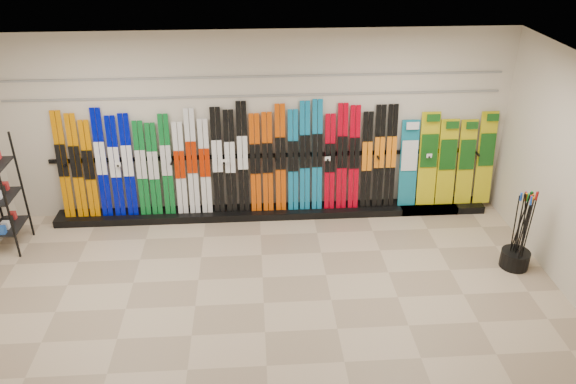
{
  "coord_description": "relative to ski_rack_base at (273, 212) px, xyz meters",
  "views": [
    {
      "loc": [
        -0.07,
        -5.81,
        4.7
      ],
      "look_at": [
        0.38,
        1.0,
        1.1
      ],
      "focal_mm": 35.0,
      "sensor_mm": 36.0,
      "label": 1
    }
  ],
  "objects": [
    {
      "name": "ceiling",
      "position": [
        -0.22,
        -2.28,
        2.94
      ],
      "size": [
        8.0,
        8.0,
        0.0
      ],
      "primitive_type": "plane",
      "rotation": [
        3.14,
        0.0,
        0.0
      ],
      "color": "silver",
      "rests_on": "back_wall"
    },
    {
      "name": "back_wall",
      "position": [
        -0.22,
        0.22,
        1.44
      ],
      "size": [
        8.0,
        0.0,
        8.0
      ],
      "primitive_type": "plane",
      "rotation": [
        1.57,
        0.0,
        0.0
      ],
      "color": "beige",
      "rests_on": "floor"
    },
    {
      "name": "slatwall_rail_0",
      "position": [
        -0.22,
        0.2,
        1.94
      ],
      "size": [
        7.6,
        0.02,
        0.03
      ],
      "primitive_type": "cube",
      "color": "gray",
      "rests_on": "back_wall"
    },
    {
      "name": "pole_bin",
      "position": [
        3.38,
        -1.69,
        0.07
      ],
      "size": [
        0.4,
        0.4,
        0.25
      ],
      "primitive_type": "cylinder",
      "color": "black",
      "rests_on": "floor"
    },
    {
      "name": "accessory_rack",
      "position": [
        -3.97,
        -0.67,
        0.81
      ],
      "size": [
        0.4,
        0.6,
        1.73
      ],
      "primitive_type": "cube",
      "color": "black",
      "rests_on": "floor"
    },
    {
      "name": "ski_poles",
      "position": [
        3.36,
        -1.73,
        0.55
      ],
      "size": [
        0.31,
        0.26,
        1.18
      ],
      "color": "black",
      "rests_on": "pole_bin"
    },
    {
      "name": "snowboards",
      "position": [
        2.86,
        0.07,
        0.8
      ],
      "size": [
        1.56,
        0.24,
        1.56
      ],
      "color": "#14728C",
      "rests_on": "ski_rack_base"
    },
    {
      "name": "slatwall_rail_1",
      "position": [
        -0.22,
        0.2,
        2.24
      ],
      "size": [
        7.6,
        0.02,
        0.03
      ],
      "primitive_type": "cube",
      "color": "gray",
      "rests_on": "back_wall"
    },
    {
      "name": "floor",
      "position": [
        -0.22,
        -2.28,
        -0.06
      ],
      "size": [
        8.0,
        8.0,
        0.0
      ],
      "primitive_type": "plane",
      "color": "gray",
      "rests_on": "ground"
    },
    {
      "name": "skis",
      "position": [
        -0.65,
        0.06,
        0.9
      ],
      "size": [
        5.36,
        0.25,
        1.82
      ],
      "color": "#CA7200",
      "rests_on": "ski_rack_base"
    },
    {
      "name": "ski_rack_base",
      "position": [
        0.0,
        0.0,
        0.0
      ],
      "size": [
        8.0,
        0.4,
        0.12
      ],
      "primitive_type": "cube",
      "color": "black",
      "rests_on": "floor"
    }
  ]
}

